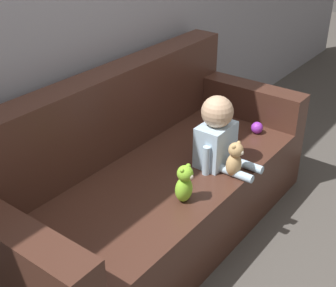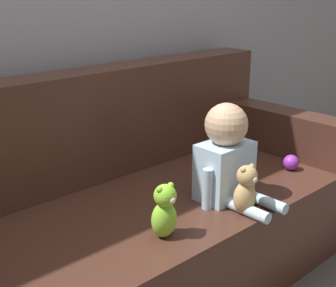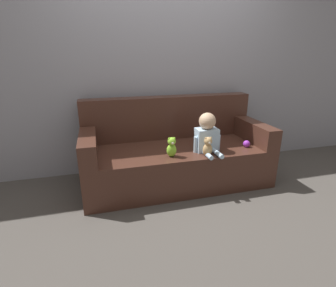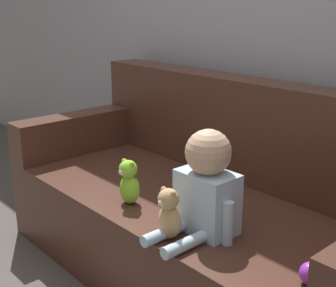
{
  "view_description": "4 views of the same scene",
  "coord_description": "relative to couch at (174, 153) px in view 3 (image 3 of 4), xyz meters",
  "views": [
    {
      "loc": [
        -1.68,
        -1.34,
        1.78
      ],
      "look_at": [
        0.11,
        0.01,
        0.54
      ],
      "focal_mm": 50.0,
      "sensor_mm": 36.0,
      "label": 1
    },
    {
      "loc": [
        -1.1,
        -1.35,
        1.27
      ],
      "look_at": [
        0.1,
        -0.05,
        0.66
      ],
      "focal_mm": 50.0,
      "sensor_mm": 36.0,
      "label": 2
    },
    {
      "loc": [
        -0.8,
        -2.57,
        1.39
      ],
      "look_at": [
        -0.13,
        -0.13,
        0.51
      ],
      "focal_mm": 28.0,
      "sensor_mm": 36.0,
      "label": 3
    },
    {
      "loc": [
        1.38,
        -1.4,
        1.27
      ],
      "look_at": [
        -0.06,
        -0.11,
        0.68
      ],
      "focal_mm": 50.0,
      "sensor_mm": 36.0,
      "label": 4
    }
  ],
  "objects": [
    {
      "name": "teddy_bear_brown",
      "position": [
        0.21,
        -0.42,
        0.21
      ],
      "size": [
        0.1,
        0.09,
        0.2
      ],
      "color": "tan",
      "rests_on": "couch"
    },
    {
      "name": "couch",
      "position": [
        0.0,
        0.0,
        0.0
      ],
      "size": [
        1.99,
        0.87,
        0.91
      ],
      "color": "#47281E",
      "rests_on": "ground_plane"
    },
    {
      "name": "ground_plane",
      "position": [
        0.0,
        -0.06,
        -0.32
      ],
      "size": [
        12.0,
        12.0,
        0.0
      ],
      "primitive_type": "plane",
      "color": "#4C4742"
    },
    {
      "name": "toy_ball",
      "position": [
        0.73,
        -0.29,
        0.14
      ],
      "size": [
        0.07,
        0.07,
        0.07
      ],
      "color": "purple",
      "rests_on": "couch"
    },
    {
      "name": "wall_back",
      "position": [
        0.0,
        0.46,
        0.98
      ],
      "size": [
        8.0,
        0.05,
        2.6
      ],
      "color": "#93939E",
      "rests_on": "ground_plane"
    },
    {
      "name": "plush_toy_side",
      "position": [
        -0.13,
        -0.34,
        0.21
      ],
      "size": [
        0.1,
        0.09,
        0.2
      ],
      "color": "#8CD133",
      "rests_on": "couch"
    },
    {
      "name": "person_baby",
      "position": [
        0.26,
        -0.28,
        0.29
      ],
      "size": [
        0.29,
        0.35,
        0.4
      ],
      "color": "silver",
      "rests_on": "couch"
    }
  ]
}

